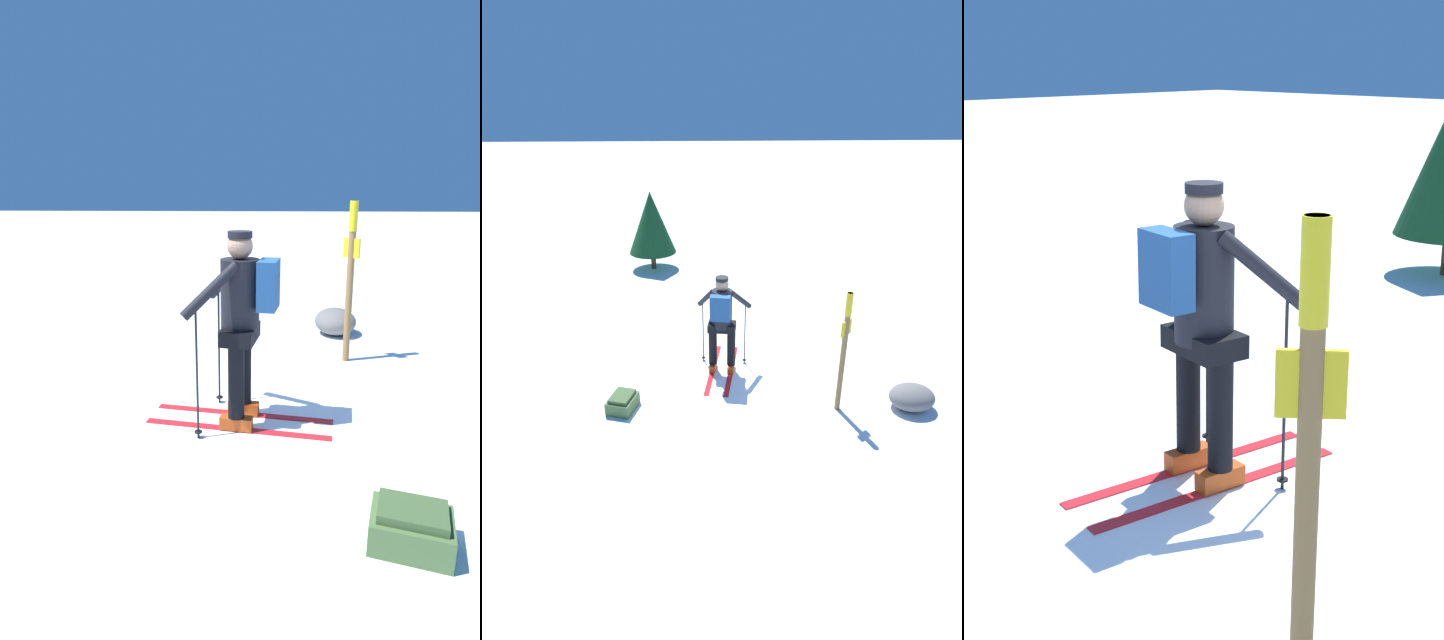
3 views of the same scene
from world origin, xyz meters
TOP-DOWN VIEW (x-y plane):
  - ground_plane at (0.00, 0.00)m, footprint 80.00×80.00m
  - skier at (0.51, 0.11)m, footprint 0.99×1.80m
  - dropped_backpack at (2.16, 1.25)m, footprint 0.51×0.59m
  - trail_marker at (-1.30, 1.38)m, footprint 0.20×0.18m
  - rock_boulder at (-2.50, 1.40)m, footprint 0.73×0.62m
  - pine_tree at (2.21, -5.56)m, footprint 1.30×1.30m

SIDE VIEW (x-z plane):
  - ground_plane at x=0.00m, z-range 0.00..0.00m
  - dropped_backpack at x=2.16m, z-range -0.01..0.27m
  - rock_boulder at x=-2.50m, z-range 0.00..0.40m
  - skier at x=0.51m, z-range 0.15..1.96m
  - trail_marker at x=-1.30m, z-range 0.18..2.20m
  - pine_tree at x=2.21m, z-range 0.23..2.40m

